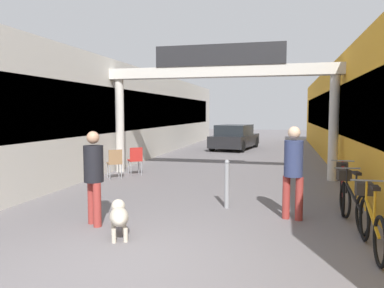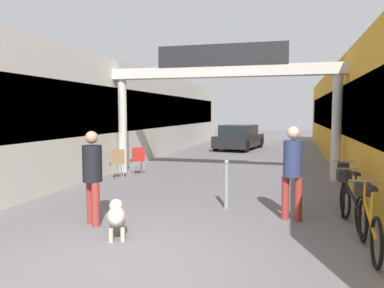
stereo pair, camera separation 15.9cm
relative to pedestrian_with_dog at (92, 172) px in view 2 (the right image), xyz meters
The scene contains 14 objects.
ground_plane 2.23m from the pedestrian_with_dog, 50.56° to the right, with size 80.00×80.00×0.00m, color slate.
storefront_left 10.23m from the pedestrian_with_dog, 111.98° to the left, with size 3.00×26.00×3.75m.
storefront_right 11.43m from the pedestrian_with_dog, 55.98° to the left, with size 3.00×26.00×3.75m.
arcade_sign_gateway 6.05m from the pedestrian_with_dog, 77.11° to the left, with size 7.40×0.47×4.04m.
pedestrian_with_dog is the anchor object (origin of this frame).
pedestrian_companion 3.60m from the pedestrian_with_dog, 19.24° to the left, with size 0.42×0.42×1.73m.
dog_on_leash 1.03m from the pedestrian_with_dog, 35.12° to the right, with size 0.57×0.79×0.56m.
bicycle_orange_nearest 4.48m from the pedestrian_with_dog, ahead, with size 0.46×1.69×0.98m.
bicycle_black_second 4.58m from the pedestrian_with_dog, 14.40° to the left, with size 0.46×1.69×0.98m.
bicycle_red_third 4.99m from the pedestrian_with_dog, 27.09° to the left, with size 0.46×1.68×0.98m.
bollard_post_metal 2.75m from the pedestrian_with_dog, 39.62° to the left, with size 0.10×0.10×1.01m.
cafe_chair_wood_nearer 4.64m from the pedestrian_with_dog, 110.91° to the left, with size 0.56×0.56×0.89m.
cafe_chair_red_farther 5.28m from the pedestrian_with_dog, 104.44° to the left, with size 0.56×0.56×0.89m.
parked_car_black 14.30m from the pedestrian_with_dog, 87.29° to the left, with size 2.37×4.23×1.33m.
Camera 2 is at (2.07, -4.28, 1.98)m, focal length 35.00 mm.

